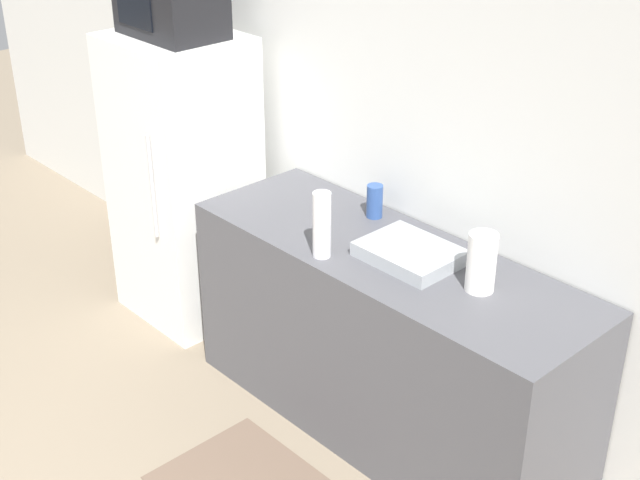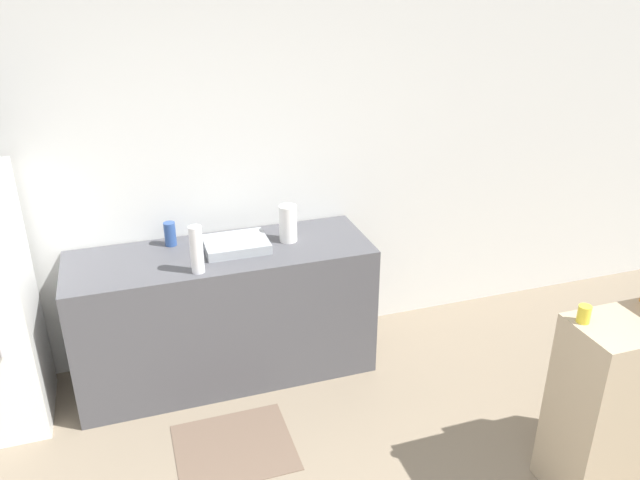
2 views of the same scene
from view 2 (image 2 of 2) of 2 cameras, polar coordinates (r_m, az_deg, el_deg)
The scene contains 9 objects.
wall_back at distance 4.04m, azimuth -12.69°, elevation 5.98°, with size 8.00×0.06×2.60m, color silver.
counter at distance 4.10m, azimuth -8.66°, elevation -6.67°, with size 1.87×0.63×0.88m, color #4C4C51.
sink_basin at distance 3.90m, azimuth -7.68°, elevation -0.40°, with size 0.39×0.30×0.06m, color #9EA3A8.
bottle_tall at distance 3.61m, azimuth -11.28°, elevation -0.87°, with size 0.08×0.08×0.28m, color silver.
bottle_short at distance 4.01m, azimuth -13.54°, elevation 0.54°, with size 0.07×0.07×0.15m, color #2D4C8C.
shelf_cabinet at distance 3.62m, azimuth 26.83°, elevation -13.06°, with size 0.83×0.36×0.99m, color tan.
jar at distance 3.16m, azimuth 22.99°, elevation -6.25°, with size 0.06×0.06×0.09m, color yellow.
paper_towel_roll at distance 3.95m, azimuth -2.94°, elevation 1.53°, with size 0.11×0.11×0.24m, color white.
kitchen_rug at distance 3.76m, azimuth -7.85°, elevation -18.23°, with size 0.66×0.58×0.01m, color brown.
Camera 2 is at (-0.34, -1.05, 2.54)m, focal length 35.00 mm.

